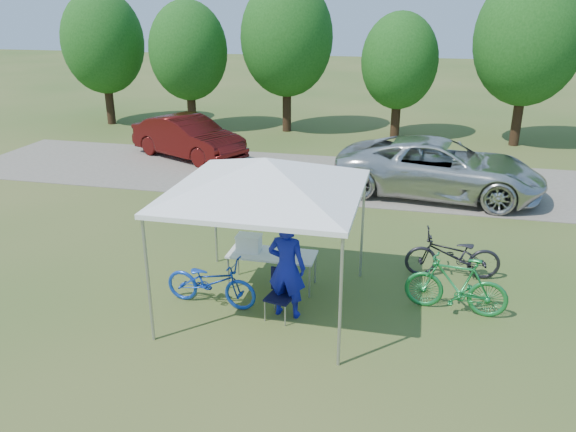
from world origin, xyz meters
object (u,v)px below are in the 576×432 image
Objects in this scene: folding_table at (272,255)px; cooler at (249,243)px; cyclist at (287,268)px; sedan at (188,137)px; bike_green at (456,285)px; folding_chair at (281,290)px; bike_dark at (453,255)px; bike_blue at (211,282)px; minivan at (439,168)px.

cooler is at bearing 180.00° from folding_table.
cooler is at bearing -40.03° from cyclist.
cyclist is at bearing -123.53° from sedan.
bike_green is at bearing -110.21° from sedan.
cyclist reaches higher than folding_chair.
folding_chair is at bearing -67.52° from folding_table.
folding_chair is 3.03m from bike_green.
folding_chair is 0.42m from cyclist.
folding_table is at bearing -77.44° from bike_dark.
bike_blue is (-1.31, 0.10, -0.05)m from folding_chair.
minivan reaches higher than cooler.
cooler is at bearing -86.29° from bike_green.
bike_blue is at bearing -73.43° from bike_green.
bike_dark is at bearing -105.38° from sedan.
cyclist is 1.06× the size of bike_blue.
minivan reaches higher than folding_chair.
folding_table is at bearing -123.16° from sedan.
folding_chair is (0.43, -1.03, -0.14)m from folding_table.
bike_green reaches higher than bike_blue.
folding_table is 0.29× the size of minivan.
sedan is (-8.57, 8.74, 0.21)m from bike_green.
cooler is 0.08× the size of minivan.
folding_table is at bearing -38.58° from bike_blue.
cyclist is at bearing 43.35° from folding_chair.
bike_green reaches higher than folding_table.
minivan is (-0.20, 5.16, 0.32)m from bike_dark.
sedan is at bearing 132.46° from folding_chair.
minivan reaches higher than bike_blue.
cyclist reaches higher than bike_green.
folding_table is at bearing -56.92° from cyclist.
cyclist is 0.32× the size of minivan.
sedan is at bearing 121.51° from folding_table.
folding_table is 0.90× the size of bike_dark.
minivan is 8.67m from sedan.
folding_chair is 1.32m from bike_blue.
folding_table is 1.30m from bike_blue.
folding_table is 0.38× the size of sedan.
folding_table is 0.94× the size of bike_green.
folding_chair is at bearing -124.06° from sedan.
cyclist is 7.74m from minivan.
sedan is at bearing 29.55° from bike_blue.
minivan reaches higher than bike_dark.
cooler reaches higher than folding_chair.
bike_green is 0.31× the size of minivan.
sedan is at bearing -128.62° from bike_green.
bike_blue is at bearing -130.01° from sedan.
bike_dark is (4.24, 2.07, 0.03)m from bike_blue.
sedan reaches higher than folding_table.
cyclist reaches higher than bike_dark.
sedan reaches higher than folding_chair.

